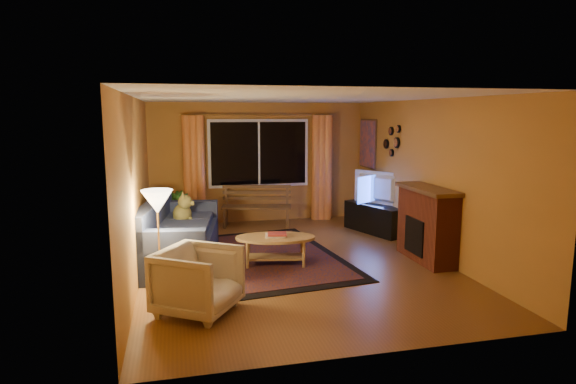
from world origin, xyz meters
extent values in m
cube|color=brown|center=(0.00, 0.00, -0.01)|extent=(4.50, 6.00, 0.02)
cube|color=white|center=(0.00, 0.00, 2.51)|extent=(4.50, 6.00, 0.02)
cube|color=#BD7F37|center=(0.00, 3.01, 1.25)|extent=(4.50, 0.02, 2.50)
cube|color=#BD7F37|center=(-2.26, 0.00, 1.25)|extent=(0.02, 6.00, 2.50)
cube|color=#BD7F37|center=(2.26, 0.00, 1.25)|extent=(0.02, 6.00, 2.50)
cube|color=black|center=(0.00, 2.94, 1.45)|extent=(2.00, 0.02, 1.30)
cylinder|color=#BF8C3F|center=(0.00, 2.90, 2.25)|extent=(3.20, 0.03, 0.03)
cylinder|color=orange|center=(-1.35, 2.88, 1.12)|extent=(0.36, 0.36, 2.24)
cylinder|color=orange|center=(1.35, 2.88, 1.12)|extent=(0.36, 0.36, 2.24)
cube|color=#51361E|center=(-0.15, 2.42, 0.21)|extent=(1.44, 0.70, 0.42)
imported|color=#235B1E|center=(-1.72, 2.32, 0.40)|extent=(0.50, 0.50, 0.80)
cube|color=#222A48|center=(-1.68, 0.44, 0.47)|extent=(1.35, 2.47, 0.95)
imported|color=#BFB5A6|center=(-1.51, -1.62, 0.42)|extent=(1.09, 1.10, 0.84)
cylinder|color=#BF8C3F|center=(-1.96, -0.77, 0.65)|extent=(0.26, 0.26, 1.30)
cube|color=#602203|center=(-0.28, 0.33, 0.01)|extent=(2.43, 3.49, 0.02)
cylinder|color=tan|center=(-0.28, -0.07, 0.22)|extent=(1.41, 1.41, 0.44)
cube|color=black|center=(2.00, 1.47, 0.27)|extent=(0.86, 1.39, 0.55)
imported|color=black|center=(2.00, 1.47, 0.86)|extent=(0.73, 0.99, 0.63)
cube|color=maroon|center=(2.05, -0.40, 0.55)|extent=(0.40, 1.20, 1.10)
cube|color=#EC5D2E|center=(2.22, 2.45, 1.65)|extent=(0.04, 0.76, 0.96)
camera|label=1|loc=(-1.72, -6.98, 2.27)|focal=30.00mm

